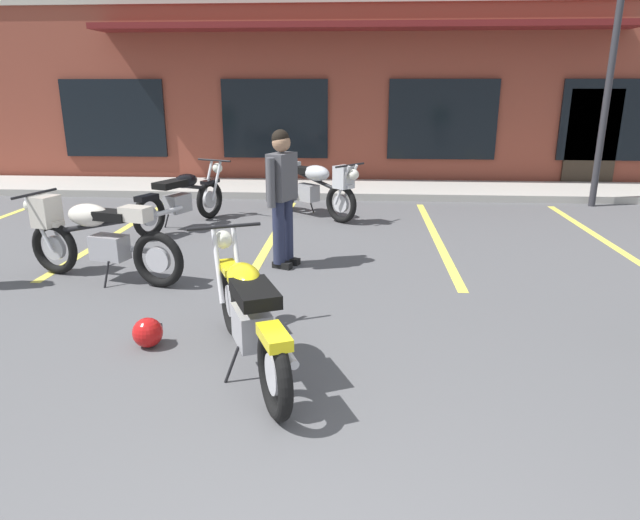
{
  "coord_description": "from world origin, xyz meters",
  "views": [
    {
      "loc": [
        0.05,
        -1.36,
        2.17
      ],
      "look_at": [
        -0.31,
        3.87,
        0.55
      ],
      "focal_mm": 31.89,
      "sensor_mm": 36.0,
      "label": 1
    }
  ],
  "objects_px": {
    "motorcycle_blue_standard": "(94,235)",
    "person_in_black_shirt": "(282,191)",
    "motorcycle_red_sportbike": "(182,198)",
    "motorcycle_foreground_classic": "(249,314)",
    "motorcycle_black_cruiser": "(315,187)",
    "helmet_on_pavement": "(148,332)",
    "parking_lot_lamp_post": "(620,24)"
  },
  "relations": [
    {
      "from": "motorcycle_blue_standard",
      "to": "person_in_black_shirt",
      "type": "distance_m",
      "value": 2.23
    },
    {
      "from": "motorcycle_red_sportbike",
      "to": "motorcycle_blue_standard",
      "type": "distance_m",
      "value": 2.59
    },
    {
      "from": "motorcycle_foreground_classic",
      "to": "motorcycle_black_cruiser",
      "type": "xyz_separation_m",
      "value": [
        0.09,
        5.46,
        0.07
      ]
    },
    {
      "from": "motorcycle_black_cruiser",
      "to": "helmet_on_pavement",
      "type": "relative_size",
      "value": 6.68
    },
    {
      "from": "motorcycle_red_sportbike",
      "to": "helmet_on_pavement",
      "type": "distance_m",
      "value": 4.42
    },
    {
      "from": "motorcycle_foreground_classic",
      "to": "motorcycle_red_sportbike",
      "type": "height_order",
      "value": "same"
    },
    {
      "from": "person_in_black_shirt",
      "to": "parking_lot_lamp_post",
      "type": "distance_m",
      "value": 6.96
    },
    {
      "from": "helmet_on_pavement",
      "to": "parking_lot_lamp_post",
      "type": "xyz_separation_m",
      "value": [
        6.16,
        6.31,
        3.02
      ]
    },
    {
      "from": "motorcycle_black_cruiser",
      "to": "helmet_on_pavement",
      "type": "distance_m",
      "value": 5.26
    },
    {
      "from": "motorcycle_blue_standard",
      "to": "parking_lot_lamp_post",
      "type": "relative_size",
      "value": 0.43
    },
    {
      "from": "helmet_on_pavement",
      "to": "motorcycle_black_cruiser",
      "type": "bearing_deg",
      "value": 78.49
    },
    {
      "from": "motorcycle_black_cruiser",
      "to": "motorcycle_red_sportbike",
      "type": "bearing_deg",
      "value": -157.44
    },
    {
      "from": "motorcycle_black_cruiser",
      "to": "helmet_on_pavement",
      "type": "xyz_separation_m",
      "value": [
        -1.05,
        -5.14,
        -0.4
      ]
    },
    {
      "from": "motorcycle_foreground_classic",
      "to": "person_in_black_shirt",
      "type": "distance_m",
      "value": 2.74
    },
    {
      "from": "motorcycle_red_sportbike",
      "to": "motorcycle_foreground_classic",
      "type": "bearing_deg",
      "value": -67.17
    },
    {
      "from": "person_in_black_shirt",
      "to": "parking_lot_lamp_post",
      "type": "xyz_separation_m",
      "value": [
        5.29,
        3.94,
        2.2
      ]
    },
    {
      "from": "motorcycle_foreground_classic",
      "to": "motorcycle_red_sportbike",
      "type": "xyz_separation_m",
      "value": [
        -1.94,
        4.61,
        0.0
      ]
    },
    {
      "from": "motorcycle_foreground_classic",
      "to": "parking_lot_lamp_post",
      "type": "distance_m",
      "value": 8.85
    },
    {
      "from": "motorcycle_blue_standard",
      "to": "person_in_black_shirt",
      "type": "relative_size",
      "value": 1.23
    },
    {
      "from": "motorcycle_red_sportbike",
      "to": "helmet_on_pavement",
      "type": "height_order",
      "value": "motorcycle_red_sportbike"
    },
    {
      "from": "helmet_on_pavement",
      "to": "motorcycle_red_sportbike",
      "type": "bearing_deg",
      "value": 102.99
    },
    {
      "from": "motorcycle_red_sportbike",
      "to": "motorcycle_blue_standard",
      "type": "bearing_deg",
      "value": -95.05
    },
    {
      "from": "helmet_on_pavement",
      "to": "parking_lot_lamp_post",
      "type": "height_order",
      "value": "parking_lot_lamp_post"
    },
    {
      "from": "motorcycle_blue_standard",
      "to": "motorcycle_red_sportbike",
      "type": "bearing_deg",
      "value": 84.95
    },
    {
      "from": "motorcycle_blue_standard",
      "to": "motorcycle_black_cruiser",
      "type": "bearing_deg",
      "value": 56.51
    },
    {
      "from": "motorcycle_foreground_classic",
      "to": "parking_lot_lamp_post",
      "type": "relative_size",
      "value": 0.41
    },
    {
      "from": "person_in_black_shirt",
      "to": "motorcycle_red_sportbike",
      "type": "bearing_deg",
      "value": 134.02
    },
    {
      "from": "motorcycle_black_cruiser",
      "to": "person_in_black_shirt",
      "type": "bearing_deg",
      "value": -93.68
    },
    {
      "from": "motorcycle_foreground_classic",
      "to": "motorcycle_black_cruiser",
      "type": "relative_size",
      "value": 1.14
    },
    {
      "from": "person_in_black_shirt",
      "to": "helmet_on_pavement",
      "type": "height_order",
      "value": "person_in_black_shirt"
    },
    {
      "from": "person_in_black_shirt",
      "to": "motorcycle_blue_standard",
      "type": "bearing_deg",
      "value": -162.63
    },
    {
      "from": "motorcycle_blue_standard",
      "to": "helmet_on_pavement",
      "type": "distance_m",
      "value": 2.14
    }
  ]
}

